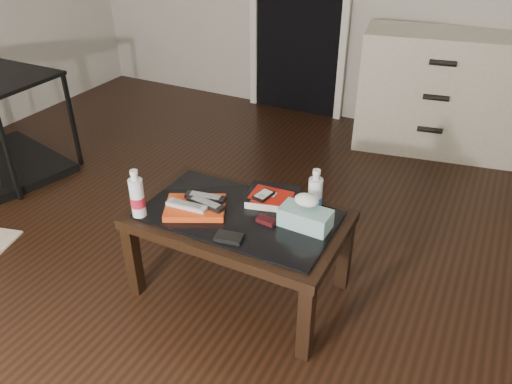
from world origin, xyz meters
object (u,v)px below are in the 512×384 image
dresser (441,93)px  water_bottle_right (315,193)px  coffee_table (239,225)px  water_bottle_left (137,193)px  tissue_box (305,218)px  textbook (273,197)px  pet_crate (2,139)px

dresser → water_bottle_right: bearing=-106.9°
coffee_table → dresser: 2.22m
coffee_table → water_bottle_left: 0.50m
water_bottle_left → tissue_box: (0.73, 0.27, -0.07)m
textbook → dresser: bearing=62.5°
water_bottle_right → tissue_box: 0.13m
coffee_table → tissue_box: tissue_box is taller
tissue_box → water_bottle_left: bearing=-157.4°
pet_crate → water_bottle_left: 1.87m
pet_crate → tissue_box: 2.50m
coffee_table → water_bottle_left: bearing=-151.9°
textbook → water_bottle_right: size_ratio=1.05×
coffee_table → tissue_box: size_ratio=4.35×
dresser → textbook: (-0.47, -1.97, 0.03)m
dresser → water_bottle_left: size_ratio=5.32×
water_bottle_left → tissue_box: 0.78m
textbook → water_bottle_left: bearing=-156.3°
coffee_table → water_bottle_right: bearing=26.3°
dresser → textbook: dresser is taller
textbook → water_bottle_right: water_bottle_right is taller
dresser → pet_crate: 3.25m
coffee_table → water_bottle_right: size_ratio=4.20×
dresser → water_bottle_left: bearing=-122.2°
tissue_box → dresser: bearing=85.6°
water_bottle_left → water_bottle_right: 0.82m
textbook → tissue_box: bearing=-43.6°
dresser → water_bottle_left: dresser is taller
water_bottle_left → water_bottle_right: same height
water_bottle_left → coffee_table: bearing=28.1°
dresser → textbook: bearing=-113.2°
textbook → tissue_box: (0.22, -0.13, 0.02)m
tissue_box → water_bottle_right: bearing=92.3°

